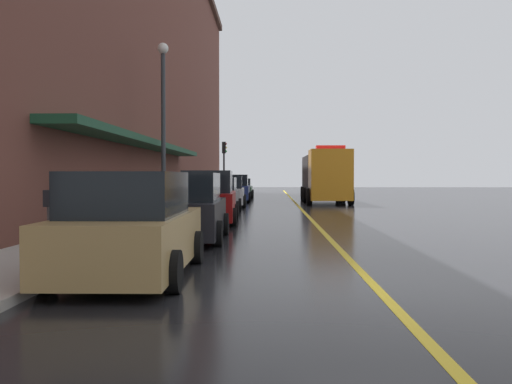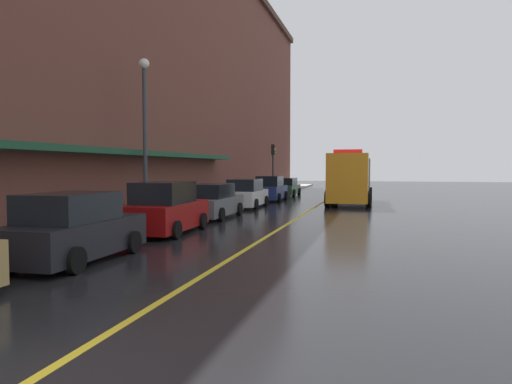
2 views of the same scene
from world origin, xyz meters
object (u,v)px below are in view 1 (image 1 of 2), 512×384
(parked_car_1, at_px, (186,209))
(utility_truck, at_px, (325,177))
(parked_car_0, at_px, (130,228))
(parked_car_2, at_px, (208,199))
(street_lamp_left, at_px, (163,110))
(parked_car_5, at_px, (236,189))
(parked_car_6, at_px, (240,189))
(traffic_light_near, at_px, (224,158))
(parking_meter_1, at_px, (214,186))
(parking_meter_0, at_px, (49,215))
(parked_car_4, at_px, (227,192))
(parked_car_3, at_px, (219,197))
(parking_meter_2, at_px, (179,192))

(parked_car_1, distance_m, utility_truck, 22.55)
(parked_car_0, distance_m, parked_car_1, 5.47)
(parked_car_2, height_order, street_lamp_left, street_lamp_left)
(parked_car_2, relative_size, parked_car_5, 1.03)
(parked_car_5, bearing_deg, parked_car_0, 178.91)
(parked_car_6, xyz_separation_m, utility_truck, (5.87, -7.52, 0.95))
(parked_car_1, bearing_deg, traffic_light_near, 1.60)
(parking_meter_1, distance_m, traffic_light_near, 7.64)
(parking_meter_0, xyz_separation_m, traffic_light_near, (0.06, 35.82, 2.10))
(parked_car_0, xyz_separation_m, parked_car_4, (-0.04, 22.53, -0.02))
(parked_car_3, distance_m, street_lamp_left, 5.15)
(parking_meter_1, relative_size, traffic_light_near, 0.31)
(parked_car_3, distance_m, traffic_light_near, 19.39)
(parked_car_2, height_order, parked_car_3, parked_car_2)
(parked_car_5, bearing_deg, parked_car_1, 179.23)
(parked_car_3, bearing_deg, street_lamp_left, 146.70)
(parked_car_2, distance_m, parked_car_5, 17.68)
(parked_car_1, relative_size, parked_car_2, 0.99)
(parked_car_2, distance_m, parked_car_4, 11.57)
(parked_car_1, bearing_deg, parked_car_0, 177.35)
(parking_meter_1, bearing_deg, street_lamp_left, -92.30)
(utility_truck, bearing_deg, parked_car_6, -142.34)
(parked_car_1, xyz_separation_m, parking_meter_1, (-1.50, 22.90, 0.22))
(parked_car_4, bearing_deg, utility_truck, -53.48)
(parked_car_1, bearing_deg, utility_truck, -15.97)
(parked_car_1, bearing_deg, parked_car_3, -0.40)
(parked_car_3, distance_m, parked_car_6, 18.26)
(parked_car_6, distance_m, utility_truck, 9.59)
(parking_meter_1, bearing_deg, utility_truck, -8.72)
(parked_car_5, distance_m, parking_meter_0, 28.79)
(parked_car_4, bearing_deg, parked_car_2, 179.05)
(parked_car_6, bearing_deg, parked_car_0, 179.63)
(parked_car_6, bearing_deg, parking_meter_1, 167.33)
(parked_car_4, height_order, parking_meter_0, parked_car_4)
(parked_car_3, bearing_deg, parked_car_1, 179.68)
(parked_car_2, relative_size, parking_meter_2, 3.38)
(parked_car_0, relative_size, parked_car_2, 1.03)
(parked_car_3, distance_m, utility_truck, 12.29)
(parking_meter_0, relative_size, parking_meter_2, 1.00)
(parked_car_6, height_order, parking_meter_2, parked_car_6)
(parked_car_5, bearing_deg, parking_meter_1, 100.35)
(parked_car_6, distance_m, parking_meter_0, 34.91)
(parked_car_1, distance_m, parked_car_5, 23.18)
(parked_car_3, relative_size, street_lamp_left, 0.71)
(parked_car_2, xyz_separation_m, parking_meter_0, (-1.49, -11.08, 0.17))
(parked_car_1, xyz_separation_m, parked_car_6, (-0.09, 29.30, -0.11))
(parked_car_1, bearing_deg, parked_car_4, -0.50)
(parking_meter_1, bearing_deg, traffic_light_near, 89.52)
(parked_car_5, xyz_separation_m, parking_meter_0, (-1.43, -28.76, 0.21))
(parked_car_5, xyz_separation_m, utility_truck, (5.84, -1.40, 0.84))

